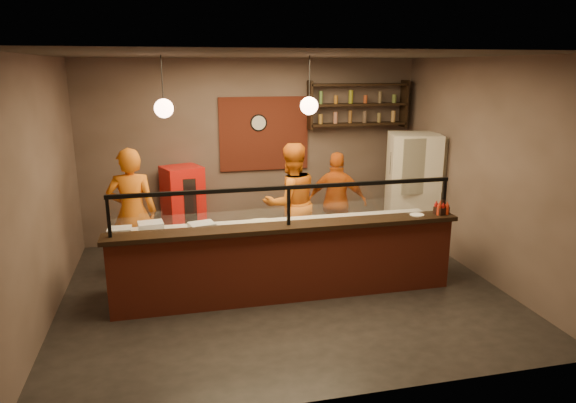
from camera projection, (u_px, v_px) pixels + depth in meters
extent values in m
plane|color=black|center=(284.00, 290.00, 7.25)|extent=(6.00, 6.00, 0.00)
plane|color=#39322C|center=(283.00, 55.00, 6.44)|extent=(6.00, 6.00, 0.00)
plane|color=#69564D|center=(253.00, 151.00, 9.20)|extent=(6.00, 0.00, 6.00)
plane|color=#69564D|center=(41.00, 192.00, 6.18)|extent=(0.00, 5.00, 5.00)
plane|color=#69564D|center=(483.00, 170.00, 7.50)|extent=(0.00, 5.00, 5.00)
plane|color=#69564D|center=(346.00, 239.00, 4.49)|extent=(6.00, 0.00, 6.00)
cube|color=maroon|center=(264.00, 134.00, 9.14)|extent=(1.60, 0.04, 1.30)
cube|color=maroon|center=(289.00, 265.00, 6.84)|extent=(4.60, 0.25, 1.00)
cube|color=black|center=(289.00, 227.00, 6.71)|extent=(4.70, 0.37, 0.06)
cube|color=gray|center=(281.00, 257.00, 7.33)|extent=(4.60, 0.75, 0.85)
cube|color=white|center=(280.00, 227.00, 7.22)|extent=(4.60, 0.75, 0.05)
cube|color=white|center=(289.00, 206.00, 6.63)|extent=(4.40, 0.02, 0.50)
cube|color=black|center=(289.00, 187.00, 6.57)|extent=(4.50, 0.05, 0.05)
cube|color=black|center=(109.00, 217.00, 6.15)|extent=(0.04, 0.04, 0.50)
cube|color=black|center=(289.00, 206.00, 6.63)|extent=(0.04, 0.04, 0.50)
cube|color=black|center=(444.00, 197.00, 7.12)|extent=(0.04, 0.04, 0.50)
cube|color=black|center=(357.00, 124.00, 9.33)|extent=(1.80, 0.28, 0.04)
cube|color=black|center=(358.00, 104.00, 9.24)|extent=(1.80, 0.28, 0.04)
cube|color=black|center=(359.00, 85.00, 9.15)|extent=(1.80, 0.28, 0.04)
cube|color=black|center=(310.00, 105.00, 9.04)|extent=(0.04, 0.28, 0.85)
cube|color=black|center=(404.00, 104.00, 9.44)|extent=(0.04, 0.28, 0.85)
cylinder|color=black|center=(258.00, 123.00, 9.05)|extent=(0.30, 0.04, 0.30)
cylinder|color=black|center=(162.00, 80.00, 6.37)|extent=(0.01, 0.01, 0.60)
sphere|color=#FFB58C|center=(164.00, 108.00, 6.46)|extent=(0.24, 0.24, 0.24)
cylinder|color=black|center=(309.00, 79.00, 6.79)|extent=(0.01, 0.01, 0.60)
sphere|color=#FFB58C|center=(309.00, 106.00, 6.88)|extent=(0.24, 0.24, 0.24)
imported|color=orange|center=(132.00, 213.00, 7.58)|extent=(0.73, 0.49, 1.94)
imported|color=orange|center=(291.00, 203.00, 8.16)|extent=(1.06, 0.90, 1.92)
imported|color=#CA5613|center=(337.00, 202.00, 8.64)|extent=(1.08, 0.78, 1.70)
cube|color=beige|center=(412.00, 190.00, 8.89)|extent=(1.00, 0.96, 1.97)
cube|color=red|center=(183.00, 208.00, 8.81)|extent=(0.77, 0.74, 1.43)
cylinder|color=beige|center=(262.00, 224.00, 7.25)|extent=(0.64, 0.64, 0.01)
cube|color=white|center=(120.00, 233.00, 6.62)|extent=(0.30, 0.24, 0.15)
cube|color=white|center=(151.00, 228.00, 6.82)|extent=(0.35, 0.30, 0.16)
cube|color=silver|center=(202.00, 229.00, 6.79)|extent=(0.38, 0.33, 0.16)
cylinder|color=yellow|center=(200.00, 228.00, 6.97)|extent=(0.39, 0.21, 0.07)
cube|color=black|center=(441.00, 210.00, 7.18)|extent=(0.22, 0.19, 0.10)
cylinder|color=black|center=(442.00, 207.00, 7.14)|extent=(0.06, 0.06, 0.21)
cylinder|color=white|center=(417.00, 215.00, 7.12)|extent=(0.25, 0.25, 0.01)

